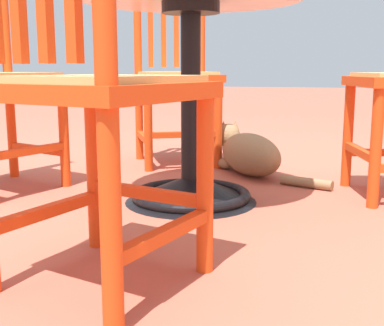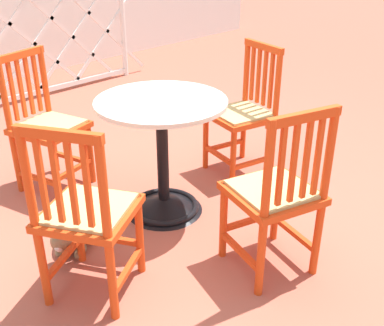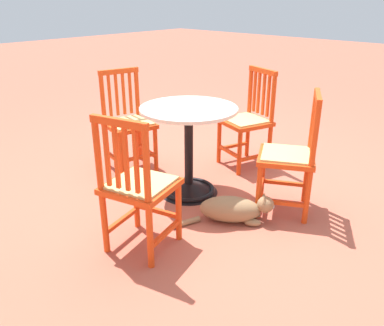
{
  "view_description": "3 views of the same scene",
  "coord_description": "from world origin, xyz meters",
  "px_view_note": "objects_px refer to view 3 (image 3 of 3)",
  "views": [
    {
      "loc": [
        1.74,
        0.74,
        0.48
      ],
      "look_at": [
        0.13,
        0.28,
        0.17
      ],
      "focal_mm": 47.44,
      "sensor_mm": 36.0,
      "label": 1
    },
    {
      "loc": [
        -1.7,
        -1.64,
        1.6
      ],
      "look_at": [
        0.14,
        0.12,
        0.33
      ],
      "focal_mm": 44.05,
      "sensor_mm": 36.0,
      "label": 2
    },
    {
      "loc": [
        -2.03,
        2.41,
        1.53
      ],
      "look_at": [
        -0.14,
        0.36,
        0.35
      ],
      "focal_mm": 37.29,
      "sensor_mm": 36.0,
      "label": 3
    }
  ],
  "objects_px": {
    "cafe_table": "(189,161)",
    "orange_chair_by_planter": "(128,124)",
    "orange_chair_facing_out": "(138,188)",
    "tabby_cat": "(235,210)",
    "orange_chair_at_corner": "(248,121)",
    "orange_chair_tucked_in": "(290,157)"
  },
  "relations": [
    {
      "from": "cafe_table",
      "to": "orange_chair_facing_out",
      "type": "xyz_separation_m",
      "value": [
        -0.31,
        0.78,
        0.15
      ]
    },
    {
      "from": "orange_chair_at_corner",
      "to": "orange_chair_facing_out",
      "type": "bearing_deg",
      "value": 100.97
    },
    {
      "from": "orange_chair_facing_out",
      "to": "orange_chair_at_corner",
      "type": "distance_m",
      "value": 1.62
    },
    {
      "from": "cafe_table",
      "to": "tabby_cat",
      "type": "distance_m",
      "value": 0.6
    },
    {
      "from": "cafe_table",
      "to": "orange_chair_at_corner",
      "type": "xyz_separation_m",
      "value": [
        0.0,
        -0.81,
        0.15
      ]
    },
    {
      "from": "orange_chair_at_corner",
      "to": "cafe_table",
      "type": "bearing_deg",
      "value": 90.19
    },
    {
      "from": "orange_chair_at_corner",
      "to": "tabby_cat",
      "type": "height_order",
      "value": "orange_chair_at_corner"
    },
    {
      "from": "cafe_table",
      "to": "orange_chair_by_planter",
      "type": "relative_size",
      "value": 0.83
    },
    {
      "from": "orange_chair_tucked_in",
      "to": "orange_chair_at_corner",
      "type": "relative_size",
      "value": 1.0
    },
    {
      "from": "orange_chair_facing_out",
      "to": "orange_chair_at_corner",
      "type": "xyz_separation_m",
      "value": [
        0.31,
        -1.59,
        0.0
      ]
    },
    {
      "from": "cafe_table",
      "to": "orange_chair_by_planter",
      "type": "height_order",
      "value": "orange_chair_by_planter"
    },
    {
      "from": "tabby_cat",
      "to": "cafe_table",
      "type": "bearing_deg",
      "value": -11.09
    },
    {
      "from": "orange_chair_at_corner",
      "to": "tabby_cat",
      "type": "xyz_separation_m",
      "value": [
        -0.56,
        0.92,
        -0.34
      ]
    },
    {
      "from": "orange_chair_by_planter",
      "to": "orange_chair_at_corner",
      "type": "distance_m",
      "value": 1.11
    },
    {
      "from": "orange_chair_facing_out",
      "to": "tabby_cat",
      "type": "xyz_separation_m",
      "value": [
        -0.26,
        -0.67,
        -0.34
      ]
    },
    {
      "from": "cafe_table",
      "to": "orange_chair_facing_out",
      "type": "relative_size",
      "value": 0.83
    },
    {
      "from": "cafe_table",
      "to": "tabby_cat",
      "type": "relative_size",
      "value": 1.3
    },
    {
      "from": "cafe_table",
      "to": "orange_chair_facing_out",
      "type": "bearing_deg",
      "value": 111.31
    },
    {
      "from": "cafe_table",
      "to": "orange_chair_by_planter",
      "type": "bearing_deg",
      "value": -0.31
    },
    {
      "from": "orange_chair_facing_out",
      "to": "orange_chair_at_corner",
      "type": "height_order",
      "value": "same"
    },
    {
      "from": "orange_chair_by_planter",
      "to": "cafe_table",
      "type": "bearing_deg",
      "value": 179.69
    },
    {
      "from": "cafe_table",
      "to": "orange_chair_at_corner",
      "type": "relative_size",
      "value": 0.83
    }
  ]
}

